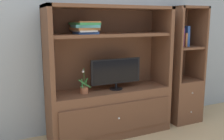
{
  "coord_description": "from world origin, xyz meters",
  "views": [
    {
      "loc": [
        -1.24,
        -2.34,
        1.42
      ],
      "look_at": [
        0.0,
        0.35,
        0.84
      ],
      "focal_mm": 40.33,
      "sensor_mm": 36.0,
      "label": 1
    }
  ],
  "objects_px": {
    "magazine_stack": "(85,27)",
    "bookshelf_tall": "(182,84)",
    "upright_book_row": "(181,38)",
    "potted_plant": "(84,89)",
    "tv_monitor": "(116,72)",
    "media_console": "(110,95)"
  },
  "relations": [
    {
      "from": "media_console",
      "to": "upright_book_row",
      "type": "xyz_separation_m",
      "value": [
        1.06,
        -0.01,
        0.69
      ]
    },
    {
      "from": "bookshelf_tall",
      "to": "upright_book_row",
      "type": "relative_size",
      "value": 5.77
    },
    {
      "from": "tv_monitor",
      "to": "potted_plant",
      "type": "height_order",
      "value": "tv_monitor"
    },
    {
      "from": "tv_monitor",
      "to": "bookshelf_tall",
      "type": "xyz_separation_m",
      "value": [
        1.07,
        0.05,
        -0.27
      ]
    },
    {
      "from": "bookshelf_tall",
      "to": "upright_book_row",
      "type": "xyz_separation_m",
      "value": [
        -0.07,
        -0.01,
        0.66
      ]
    },
    {
      "from": "tv_monitor",
      "to": "potted_plant",
      "type": "bearing_deg",
      "value": -178.83
    },
    {
      "from": "tv_monitor",
      "to": "magazine_stack",
      "type": "height_order",
      "value": "magazine_stack"
    },
    {
      "from": "potted_plant",
      "to": "upright_book_row",
      "type": "height_order",
      "value": "upright_book_row"
    },
    {
      "from": "bookshelf_tall",
      "to": "upright_book_row",
      "type": "distance_m",
      "value": 0.66
    },
    {
      "from": "potted_plant",
      "to": "bookshelf_tall",
      "type": "relative_size",
      "value": 0.19
    },
    {
      "from": "potted_plant",
      "to": "upright_book_row",
      "type": "xyz_separation_m",
      "value": [
        1.42,
        0.04,
        0.55
      ]
    },
    {
      "from": "magazine_stack",
      "to": "upright_book_row",
      "type": "distance_m",
      "value": 1.39
    },
    {
      "from": "tv_monitor",
      "to": "bookshelf_tall",
      "type": "height_order",
      "value": "bookshelf_tall"
    },
    {
      "from": "upright_book_row",
      "to": "magazine_stack",
      "type": "bearing_deg",
      "value": 179.83
    },
    {
      "from": "magazine_stack",
      "to": "bookshelf_tall",
      "type": "relative_size",
      "value": 0.22
    },
    {
      "from": "media_console",
      "to": "bookshelf_tall",
      "type": "relative_size",
      "value": 0.99
    },
    {
      "from": "potted_plant",
      "to": "magazine_stack",
      "type": "distance_m",
      "value": 0.71
    },
    {
      "from": "bookshelf_tall",
      "to": "tv_monitor",
      "type": "bearing_deg",
      "value": -177.57
    },
    {
      "from": "magazine_stack",
      "to": "upright_book_row",
      "type": "xyz_separation_m",
      "value": [
        1.38,
        -0.0,
        -0.16
      ]
    },
    {
      "from": "media_console",
      "to": "upright_book_row",
      "type": "relative_size",
      "value": 5.71
    },
    {
      "from": "media_console",
      "to": "potted_plant",
      "type": "relative_size",
      "value": 5.31
    },
    {
      "from": "magazine_stack",
      "to": "bookshelf_tall",
      "type": "height_order",
      "value": "bookshelf_tall"
    }
  ]
}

